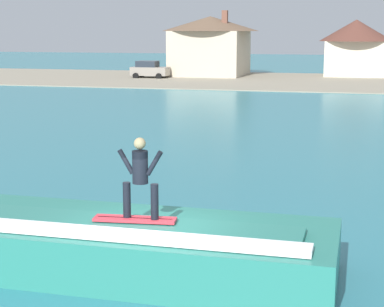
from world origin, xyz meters
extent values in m
plane|color=teal|center=(0.00, 0.00, 0.00)|extent=(260.00, 260.00, 0.00)
cube|color=#297D6E|center=(-0.60, 0.28, 0.52)|extent=(8.73, 3.07, 1.05)
cube|color=#297D6E|center=(-0.60, -0.10, 1.11)|extent=(7.42, 1.38, 0.12)
cube|color=white|center=(-0.60, -0.72, 1.12)|extent=(7.86, 0.55, 0.12)
cube|color=#D8333F|center=(-0.33, 0.08, 1.21)|extent=(1.74, 0.58, 0.06)
cube|color=black|center=(-0.33, 0.08, 1.24)|extent=(1.56, 0.22, 0.01)
cylinder|color=black|center=(-0.50, 0.08, 1.61)|extent=(0.16, 0.16, 0.74)
cylinder|color=black|center=(0.10, 0.08, 1.61)|extent=(0.16, 0.16, 0.74)
cylinder|color=black|center=(-0.20, 0.08, 2.31)|extent=(0.32, 0.32, 0.67)
sphere|color=tan|center=(-0.20, 0.08, 2.80)|extent=(0.24, 0.24, 0.24)
cylinder|color=black|center=(-0.50, 0.08, 2.41)|extent=(0.36, 0.10, 0.53)
cylinder|color=black|center=(0.10, 0.08, 2.41)|extent=(0.36, 0.10, 0.53)
cube|color=gray|center=(0.00, 53.83, 0.04)|extent=(120.00, 23.56, 0.08)
cube|color=gray|center=(-17.82, 54.02, 0.77)|extent=(3.95, 1.92, 0.90)
cube|color=#262D38|center=(-18.11, 54.02, 1.54)|extent=(2.17, 1.73, 0.64)
cylinder|color=black|center=(-16.53, 55.03, 0.32)|extent=(0.64, 0.22, 0.64)
cylinder|color=black|center=(-16.53, 53.01, 0.32)|extent=(0.64, 0.22, 0.64)
cylinder|color=black|center=(-19.10, 55.03, 0.32)|extent=(0.64, 0.22, 0.64)
cylinder|color=black|center=(-19.10, 53.01, 0.32)|extent=(0.64, 0.22, 0.64)
cube|color=beige|center=(-12.54, 59.63, 2.50)|extent=(7.70, 8.81, 4.99)
cone|color=brown|center=(-12.54, 59.63, 5.80)|extent=(10.93, 10.93, 1.62)
cube|color=brown|center=(-10.61, 58.30, 6.30)|extent=(0.60, 0.60, 1.80)
cube|color=beige|center=(3.29, 62.22, 1.95)|extent=(6.43, 5.14, 3.91)
cone|color=brown|center=(3.29, 62.22, 5.07)|extent=(7.97, 7.97, 2.33)
camera|label=1|loc=(4.03, -11.97, 5.02)|focal=60.44mm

